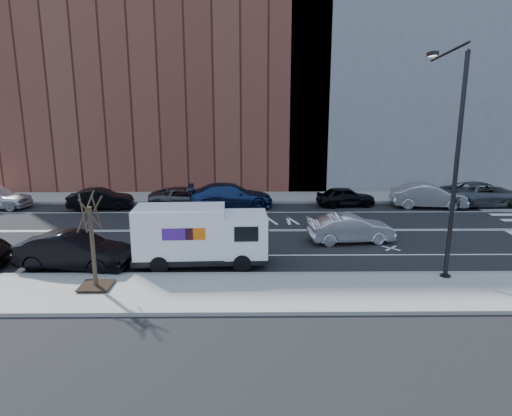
{
  "coord_description": "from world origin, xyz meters",
  "views": [
    {
      "loc": [
        -0.99,
        -24.93,
        7.18
      ],
      "look_at": [
        -0.72,
        -0.37,
        1.4
      ],
      "focal_mm": 32.0,
      "sensor_mm": 36.0,
      "label": 1
    }
  ],
  "objects": [
    {
      "name": "ground",
      "position": [
        0.0,
        0.0,
        0.0
      ],
      "size": [
        120.0,
        120.0,
        0.0
      ],
      "primitive_type": "plane",
      "color": "black",
      "rests_on": "ground"
    },
    {
      "name": "sidewalk_near",
      "position": [
        0.0,
        -8.8,
        0.07
      ],
      "size": [
        44.0,
        3.6,
        0.15
      ],
      "primitive_type": "cube",
      "color": "gray",
      "rests_on": "ground"
    },
    {
      "name": "sidewalk_far",
      "position": [
        0.0,
        8.8,
        0.07
      ],
      "size": [
        44.0,
        3.6,
        0.15
      ],
      "primitive_type": "cube",
      "color": "gray",
      "rests_on": "ground"
    },
    {
      "name": "curb_near",
      "position": [
        0.0,
        -7.0,
        0.08
      ],
      "size": [
        44.0,
        0.25,
        0.17
      ],
      "primitive_type": "cube",
      "color": "gray",
      "rests_on": "ground"
    },
    {
      "name": "curb_far",
      "position": [
        0.0,
        7.0,
        0.08
      ],
      "size": [
        44.0,
        0.25,
        0.17
      ],
      "primitive_type": "cube",
      "color": "gray",
      "rests_on": "ground"
    },
    {
      "name": "road_markings",
      "position": [
        0.0,
        0.0,
        0.0
      ],
      "size": [
        40.0,
        8.6,
        0.01
      ],
      "primitive_type": null,
      "color": "white",
      "rests_on": "ground"
    },
    {
      "name": "bldg_brick",
      "position": [
        -8.0,
        15.6,
        11.0
      ],
      "size": [
        26.0,
        10.0,
        22.0
      ],
      "primitive_type": "cube",
      "color": "brown",
      "rests_on": "ground"
    },
    {
      "name": "bldg_concrete",
      "position": [
        12.0,
        15.6,
        13.0
      ],
      "size": [
        20.0,
        10.0,
        26.0
      ],
      "primitive_type": "cube",
      "color": "slate",
      "rests_on": "ground"
    },
    {
      "name": "streetlight",
      "position": [
        7.0,
        -6.91,
        5.08
      ],
      "size": [
        0.44,
        4.02,
        9.34
      ],
      "color": "black",
      "rests_on": "ground"
    },
    {
      "name": "street_tree",
      "position": [
        -7.0,
        -8.4,
        1.45
      ],
      "size": [
        1.2,
        1.2,
        3.75
      ],
      "color": "black",
      "rests_on": "ground"
    },
    {
      "name": "fedex_van",
      "position": [
        -3.26,
        -5.6,
        1.41
      ],
      "size": [
        5.97,
        2.3,
        2.69
      ],
      "rotation": [
        0.0,
        0.0,
        0.04
      ],
      "color": "black",
      "rests_on": "ground"
    },
    {
      "name": "far_parked_b",
      "position": [
        -11.2,
        5.39,
        0.7
      ],
      "size": [
        4.4,
        1.96,
        1.4
      ],
      "primitive_type": "imported",
      "rotation": [
        0.0,
        0.0,
        1.68
      ],
      "color": "black",
      "rests_on": "ground"
    },
    {
      "name": "far_parked_c",
      "position": [
        -5.6,
        6.01,
        0.68
      ],
      "size": [
        4.95,
        2.43,
        1.35
      ],
      "primitive_type": "imported",
      "rotation": [
        0.0,
        0.0,
        1.61
      ],
      "color": "#414247",
      "rests_on": "ground"
    },
    {
      "name": "far_parked_d",
      "position": [
        -2.4,
        5.73,
        0.84
      ],
      "size": [
        5.98,
        2.95,
        1.67
      ],
      "primitive_type": "imported",
      "rotation": [
        0.0,
        0.0,
        1.68
      ],
      "color": "navy",
      "rests_on": "ground"
    },
    {
      "name": "far_parked_e",
      "position": [
        5.6,
        6.06,
        0.68
      ],
      "size": [
        4.16,
        2.02,
        1.37
      ],
      "primitive_type": "imported",
      "rotation": [
        0.0,
        0.0,
        1.67
      ],
      "color": "black",
      "rests_on": "ground"
    },
    {
      "name": "far_parked_f",
      "position": [
        11.2,
        5.62,
        0.82
      ],
      "size": [
        5.12,
        2.23,
        1.64
      ],
      "primitive_type": "imported",
      "rotation": [
        0.0,
        0.0,
        1.47
      ],
      "color": "#AAABAF",
      "rests_on": "ground"
    },
    {
      "name": "far_parked_g",
      "position": [
        15.23,
        6.09,
        0.83
      ],
      "size": [
        6.14,
        3.13,
        1.66
      ],
      "primitive_type": "imported",
      "rotation": [
        0.0,
        0.0,
        1.63
      ],
      "color": "#494C50",
      "rests_on": "ground"
    },
    {
      "name": "driving_sedan",
      "position": [
        4.19,
        -2.21,
        0.72
      ],
      "size": [
        4.52,
        2.0,
        1.44
      ],
      "primitive_type": "imported",
      "rotation": [
        0.0,
        0.0,
        1.68
      ],
      "color": "silver",
      "rests_on": "ground"
    },
    {
      "name": "near_parked_rear_a",
      "position": [
        -8.71,
        -5.98,
        0.81
      ],
      "size": [
        5.11,
        2.38,
        1.62
      ],
      "primitive_type": "imported",
      "rotation": [
        0.0,
        0.0,
        1.43
      ],
      "color": "black",
      "rests_on": "ground"
    }
  ]
}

